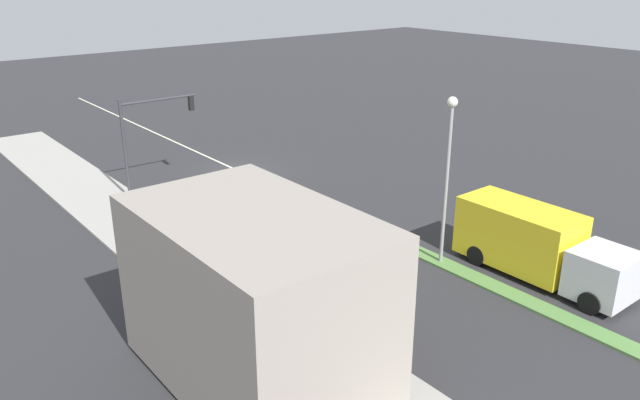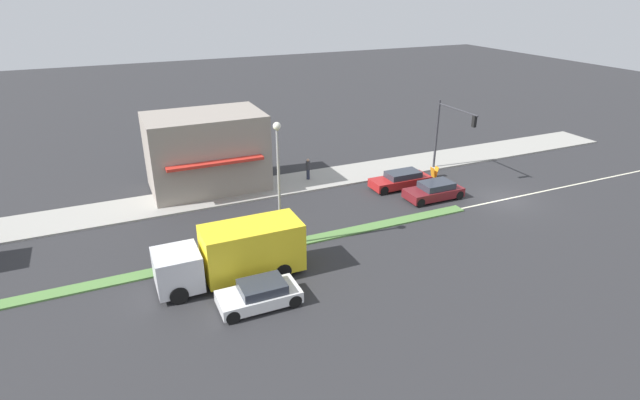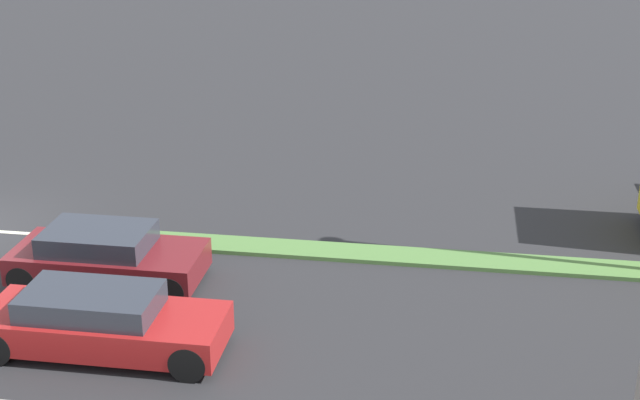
# 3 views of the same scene
# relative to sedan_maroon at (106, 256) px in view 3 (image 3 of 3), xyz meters

# --- Properties ---
(sedan_maroon) EXTENTS (1.87, 4.15, 1.25)m
(sedan_maroon) POSITION_rel_sedan_maroon_xyz_m (0.00, 0.00, 0.00)
(sedan_maroon) COLOR maroon
(sedan_maroon) RESTS_ON ground
(hatchback_red) EXTENTS (1.73, 4.60, 1.25)m
(hatchback_red) POSITION_rel_sedan_maroon_xyz_m (2.80, 1.00, 0.01)
(hatchback_red) COLOR #AD1E1E
(hatchback_red) RESTS_ON ground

